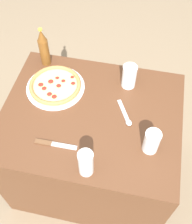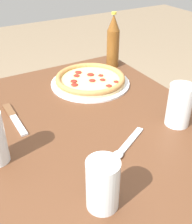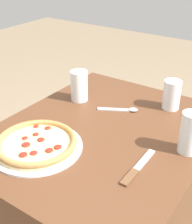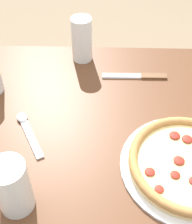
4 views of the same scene
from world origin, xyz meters
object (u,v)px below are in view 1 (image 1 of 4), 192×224
at_px(pizza_margherita, 55,86).
at_px(spoon, 126,117).
at_px(glass_iced_tea, 86,164).
at_px(glass_orange_juice, 129,77).
at_px(knife, 54,144).
at_px(glass_red_wine, 151,142).
at_px(beer_bottle, 44,48).

bearing_deg(pizza_margherita, spoon, 164.41).
xyz_separation_m(glass_iced_tea, spoon, (-0.14, -0.34, -0.07)).
bearing_deg(glass_orange_juice, glass_iced_tea, 78.61).
distance_m(pizza_margherita, glass_orange_juice, 0.42).
bearing_deg(knife, pizza_margherita, -74.48).
distance_m(pizza_margherita, glass_red_wine, 0.63).
bearing_deg(beer_bottle, pizza_margherita, 121.77).
bearing_deg(glass_red_wine, beer_bottle, -34.23).
relative_size(pizza_margherita, knife, 1.55).
distance_m(beer_bottle, spoon, 0.63).
xyz_separation_m(glass_red_wine, knife, (0.47, 0.08, -0.06)).
height_order(pizza_margherita, spoon, pizza_margherita).
bearing_deg(spoon, beer_bottle, -29.31).
distance_m(pizza_margherita, knife, 0.37).
bearing_deg(glass_red_wine, glass_orange_juice, -67.21).
height_order(pizza_margherita, knife, pizza_margherita).
relative_size(glass_red_wine, beer_bottle, 0.52).
height_order(glass_iced_tea, knife, glass_iced_tea).
relative_size(pizza_margherita, glass_orange_juice, 2.33).
relative_size(glass_orange_juice, knife, 0.66).
bearing_deg(glass_iced_tea, glass_red_wine, -147.20).
xyz_separation_m(knife, spoon, (-0.33, -0.24, 0.00)).
height_order(pizza_margherita, glass_orange_juice, glass_orange_juice).
bearing_deg(knife, spoon, -143.75).
relative_size(glass_orange_juice, glass_red_wine, 1.09).
relative_size(glass_red_wine, knife, 0.61).
relative_size(beer_bottle, knife, 1.18).
relative_size(pizza_margherita, glass_red_wine, 2.53).
distance_m(glass_orange_juice, spoon, 0.24).
relative_size(glass_red_wine, spoon, 0.78).
xyz_separation_m(glass_red_wine, spoon, (0.14, -0.16, -0.05)).
bearing_deg(knife, glass_iced_tea, 152.24).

